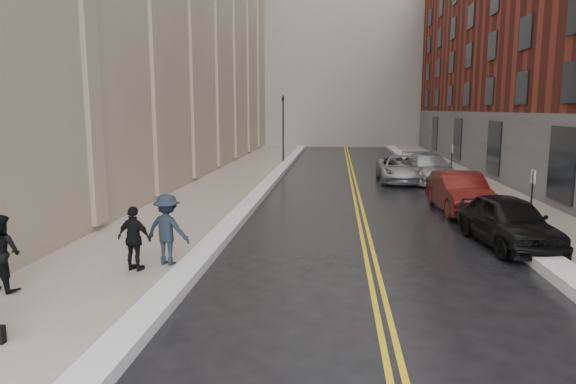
% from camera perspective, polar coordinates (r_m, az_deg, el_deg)
% --- Properties ---
extents(ground, '(160.00, 160.00, 0.00)m').
position_cam_1_polar(ground, '(10.27, -3.56, -14.85)').
color(ground, black).
rests_on(ground, ground).
extents(sidewalk_left, '(4.00, 64.00, 0.15)m').
position_cam_1_polar(sidewalk_left, '(26.28, -7.84, 0.14)').
color(sidewalk_left, gray).
rests_on(sidewalk_left, ground).
extents(sidewalk_right, '(3.00, 64.00, 0.15)m').
position_cam_1_polar(sidewalk_right, '(26.66, 21.69, -0.30)').
color(sidewalk_right, gray).
rests_on(sidewalk_right, ground).
extents(lane_stripe_a, '(0.12, 64.00, 0.01)m').
position_cam_1_polar(lane_stripe_a, '(25.61, 7.32, -0.25)').
color(lane_stripe_a, gold).
rests_on(lane_stripe_a, ground).
extents(lane_stripe_b, '(0.12, 64.00, 0.01)m').
position_cam_1_polar(lane_stripe_b, '(25.62, 7.86, -0.26)').
color(lane_stripe_b, gold).
rests_on(lane_stripe_b, ground).
extents(snow_ridge_left, '(0.70, 60.80, 0.26)m').
position_cam_1_polar(snow_ridge_left, '(25.84, -2.88, 0.19)').
color(snow_ridge_left, white).
rests_on(snow_ridge_left, ground).
extents(snow_ridge_right, '(0.85, 60.80, 0.30)m').
position_cam_1_polar(snow_ridge_right, '(26.19, 17.81, -0.08)').
color(snow_ridge_right, white).
rests_on(snow_ridge_right, ground).
extents(traffic_signal, '(0.18, 0.15, 5.20)m').
position_cam_1_polar(traffic_signal, '(39.48, -0.55, 7.63)').
color(traffic_signal, black).
rests_on(traffic_signal, ground).
extents(parking_sign_near, '(0.06, 0.35, 2.23)m').
position_cam_1_polar(parking_sign_near, '(18.62, 25.46, -0.42)').
color(parking_sign_near, black).
rests_on(parking_sign_near, ground).
extents(parking_sign_far, '(0.06, 0.35, 2.23)m').
position_cam_1_polar(parking_sign_far, '(30.08, 17.71, 3.39)').
color(parking_sign_far, black).
rests_on(parking_sign_far, ground).
extents(car_black, '(2.42, 4.81, 1.57)m').
position_cam_1_polar(car_black, '(17.13, 23.26, -2.98)').
color(car_black, black).
rests_on(car_black, ground).
extents(car_maroon, '(1.99, 5.03, 1.63)m').
position_cam_1_polar(car_maroon, '(22.06, 18.53, -0.05)').
color(car_maroon, '#490F0D').
rests_on(car_maroon, ground).
extents(car_silver_near, '(2.78, 5.75, 1.61)m').
position_cam_1_polar(car_silver_near, '(30.62, 15.37, 2.56)').
color(car_silver_near, '#96999D').
rests_on(car_silver_near, ground).
extents(car_silver_far, '(2.52, 5.42, 1.51)m').
position_cam_1_polar(car_silver_far, '(30.43, 12.38, 2.53)').
color(car_silver_far, '#94979C').
rests_on(car_silver_far, ground).
extents(pedestrian_a, '(1.01, 0.88, 1.75)m').
position_cam_1_polar(pedestrian_a, '(13.15, -29.20, -5.89)').
color(pedestrian_a, black).
rests_on(pedestrian_a, sidewalk_left).
extents(pedestrian_b, '(1.33, 0.95, 1.86)m').
position_cam_1_polar(pedestrian_b, '(13.77, -13.25, -4.06)').
color(pedestrian_b, '#1A2230').
rests_on(pedestrian_b, sidewalk_left).
extents(pedestrian_c, '(1.03, 0.63, 1.64)m').
position_cam_1_polar(pedestrian_c, '(13.46, -16.70, -4.98)').
color(pedestrian_c, black).
rests_on(pedestrian_c, sidewalk_left).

